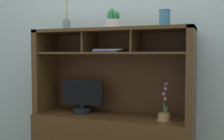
# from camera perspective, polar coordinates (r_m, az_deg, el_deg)

# --- Properties ---
(back_wall) EXTENTS (6.00, 0.02, 2.80)m
(back_wall) POSITION_cam_1_polar(r_m,az_deg,el_deg) (2.93, 1.81, 9.66)
(back_wall) COLOR #A6B5BA
(back_wall) RESTS_ON ground
(media_console) EXTENTS (1.52, 0.50, 1.31)m
(media_console) POSITION_cam_1_polar(r_m,az_deg,el_deg) (2.75, 0.06, -10.82)
(media_console) COLOR #482D16
(media_console) RESTS_ON ground
(tv_monitor) EXTENTS (0.43, 0.19, 0.33)m
(tv_monitor) POSITION_cam_1_polar(r_m,az_deg,el_deg) (2.81, -6.14, -5.86)
(tv_monitor) COLOR black
(tv_monitor) RESTS_ON media_console
(potted_orchid) EXTENTS (0.13, 0.13, 0.34)m
(potted_orchid) POSITION_cam_1_polar(r_m,az_deg,el_deg) (2.55, 10.58, -9.01)
(potted_orchid) COLOR #AE7847
(potted_orchid) RESTS_ON media_console
(magazine_stack_left) EXTENTS (0.29, 0.28, 0.03)m
(magazine_stack_left) POSITION_cam_1_polar(r_m,az_deg,el_deg) (2.64, -0.40, 3.98)
(magazine_stack_left) COLOR navy
(magazine_stack_left) RESTS_ON media_console
(diffuser_bottle) EXTENTS (0.08, 0.08, 0.32)m
(diffuser_bottle) POSITION_cam_1_polar(r_m,az_deg,el_deg) (2.89, -9.24, 9.07)
(diffuser_bottle) COLOR slate
(diffuser_bottle) RESTS_ON media_console
(potted_succulent) EXTENTS (0.16, 0.16, 0.20)m
(potted_succulent) POSITION_cam_1_polar(r_m,az_deg,el_deg) (2.69, 0.12, 10.00)
(potted_succulent) COLOR silver
(potted_succulent) RESTS_ON media_console
(ceramic_vase) EXTENTS (0.10, 0.10, 0.16)m
(ceramic_vase) POSITION_cam_1_polar(r_m,az_deg,el_deg) (2.55, 10.66, 10.34)
(ceramic_vase) COLOR teal
(ceramic_vase) RESTS_ON media_console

